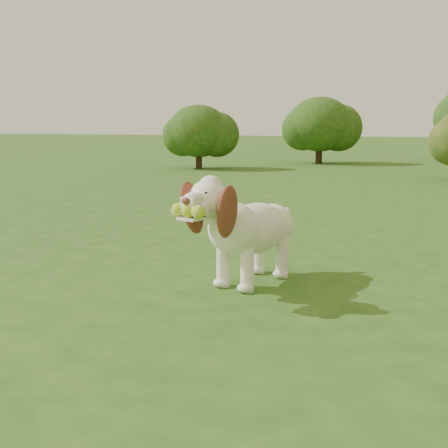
% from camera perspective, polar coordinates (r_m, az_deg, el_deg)
% --- Properties ---
extents(ground, '(80.00, 80.00, 0.00)m').
position_cam_1_polar(ground, '(3.79, 13.52, -4.43)').
color(ground, '#274D16').
rests_on(ground, ground).
extents(dog, '(0.52, 1.02, 0.67)m').
position_cam_1_polar(dog, '(3.25, 2.21, -0.13)').
color(dog, white).
rests_on(dog, ground).
extents(shrub_a, '(1.29, 1.29, 1.34)m').
position_cam_1_polar(shrub_a, '(11.96, -2.59, 9.40)').
color(shrub_a, '#382314').
rests_on(shrub_a, ground).
extents(shrub_b, '(1.52, 1.52, 1.58)m').
position_cam_1_polar(shrub_b, '(13.74, 9.70, 9.95)').
color(shrub_b, '#382314').
rests_on(shrub_b, ground).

